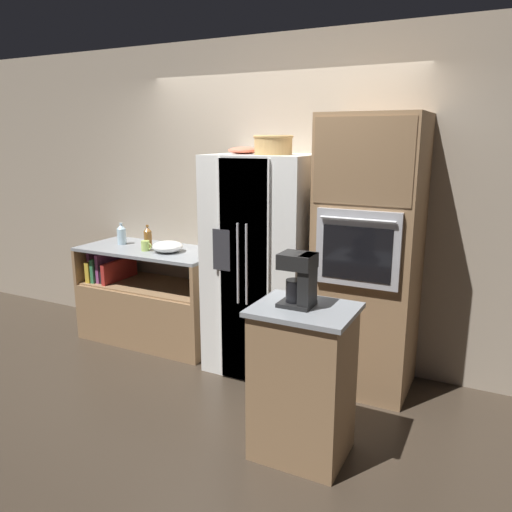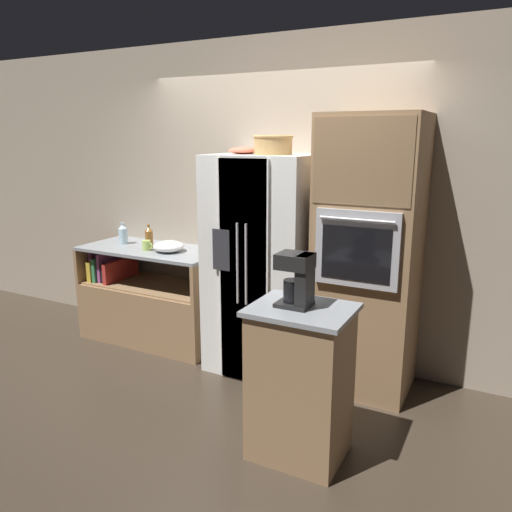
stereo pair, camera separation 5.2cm
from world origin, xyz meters
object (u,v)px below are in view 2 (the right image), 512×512
Objects in this scene: wicker_basket at (273,144)px; bottle_tall at (123,234)px; fruit_bowl at (244,150)px; coffee_maker at (298,278)px; wall_oven at (368,257)px; mug at (147,245)px; mixing_bowl at (169,246)px; bottle_short at (149,237)px; refrigerator at (264,265)px.

bottle_tall is (-1.70, 0.12, -0.88)m from wicker_basket.
fruit_bowl reaches higher than coffee_maker.
mug is at bearing -176.92° from wall_oven.
wicker_basket reaches higher than mixing_bowl.
wall_oven is 2.07m from mug.
bottle_short reaches higher than mug.
wall_oven is at bearing 3.49° from fruit_bowl.
wall_oven is 6.59× the size of coffee_maker.
wall_oven is at bearing 1.79° from mixing_bowl.
wicker_basket is 1.60m from mug.
wall_oven is 9.93× the size of bottle_tall.
mug is (0.06, -0.11, -0.06)m from bottle_short.
bottle_short is 0.28m from mixing_bowl.
wall_oven is at bearing -0.36° from bottle_tall.
wicker_basket is 1.46× the size of bottle_tall.
coffee_maker is (-0.13, -1.06, 0.08)m from wall_oven.
bottle_tall is at bearing 162.35° from mug.
wall_oven reaches higher than refrigerator.
bottle_short is 0.79× the size of mixing_bowl.
wicker_basket reaches higher than bottle_tall.
bottle_short is at bearing 151.91° from coffee_maker.
refrigerator is 0.99m from mixing_bowl.
bottle_tall is 2.57m from coffee_maker.
coffee_maker reaches higher than mixing_bowl.
wicker_basket is at bearing 0.20° from mug.
mug is (-1.02, -0.05, -0.88)m from fruit_bowl.
wall_oven is 6.81× the size of wicker_basket.
coffee_maker is at bearing -30.35° from mixing_bowl.
bottle_tall is 0.62m from mixing_bowl.
bottle_short is (-1.25, 0.05, 0.11)m from refrigerator.
fruit_bowl is 1.15× the size of bottle_short.
mixing_bowl is at bearing -6.82° from bottle_tall.
wicker_basket reaches higher than coffee_maker.
wicker_basket is at bearing -172.02° from wall_oven.
mixing_bowl is at bearing 179.58° from fruit_bowl.
refrigerator reaches higher than mixing_bowl.
refrigerator is 7.08× the size of fruit_bowl.
wall_oven reaches higher than bottle_short.
fruit_bowl is at bearing 132.28° from coffee_maker.
coffee_maker is (1.99, -1.06, 0.13)m from bottle_short.
refrigerator is 5.65× the size of coffee_maker.
wicker_basket is at bearing -4.10° from bottle_tall.
fruit_bowl reaches higher than refrigerator.
coffee_maker is at bearing -54.14° from refrigerator.
bottle_short is (-1.08, 0.06, -0.83)m from fruit_bowl.
bottle_short is (-1.36, 0.10, -0.88)m from wicker_basket.
fruit_bowl reaches higher than bottle_tall.
wall_oven is at bearing 0.06° from bottle_short.
wall_oven reaches higher than coffee_maker.
bottle_tall is at bearing 179.64° from wall_oven.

